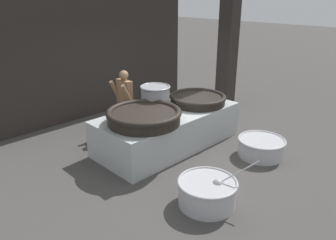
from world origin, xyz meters
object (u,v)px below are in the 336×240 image
(giant_wok_far, at_px, (198,99))
(prep_bowl_vegetables, at_px, (207,191))
(giant_wok_near, at_px, (144,116))
(prep_bowl_meat, at_px, (261,146))
(stock_pot, at_px, (155,96))
(cook, at_px, (125,100))

(giant_wok_far, xyz_separation_m, prep_bowl_vegetables, (-1.97, -1.91, -0.66))
(giant_wok_near, distance_m, giant_wok_far, 1.65)
(giant_wok_far, relative_size, prep_bowl_vegetables, 1.23)
(prep_bowl_meat, bearing_deg, giant_wok_far, 94.64)
(prep_bowl_meat, bearing_deg, stock_pot, 115.50)
(prep_bowl_meat, bearing_deg, giant_wok_near, 138.33)
(stock_pot, distance_m, prep_bowl_vegetables, 2.74)
(cook, distance_m, prep_bowl_meat, 3.21)
(stock_pot, xyz_separation_m, prep_bowl_meat, (1.00, -2.10, -0.83))
(stock_pot, xyz_separation_m, cook, (-0.25, 0.79, -0.21))
(giant_wok_near, height_order, giant_wok_far, giant_wok_near)
(cook, distance_m, prep_bowl_vegetables, 3.34)
(cook, relative_size, prep_bowl_meat, 1.57)
(giant_wok_far, bearing_deg, cook, 131.54)
(stock_pot, xyz_separation_m, prep_bowl_vegetables, (-1.09, -2.38, -0.80))
(prep_bowl_vegetables, xyz_separation_m, prep_bowl_meat, (2.10, 0.28, -0.03))
(giant_wok_far, distance_m, prep_bowl_vegetables, 2.82)
(giant_wok_far, bearing_deg, prep_bowl_vegetables, -135.86)
(prep_bowl_vegetables, bearing_deg, giant_wok_near, 80.42)
(cook, xyz_separation_m, prep_bowl_meat, (1.25, -2.89, -0.62))
(giant_wok_far, bearing_deg, giant_wok_near, -178.54)
(giant_wok_far, xyz_separation_m, stock_pot, (-0.87, 0.48, 0.15))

